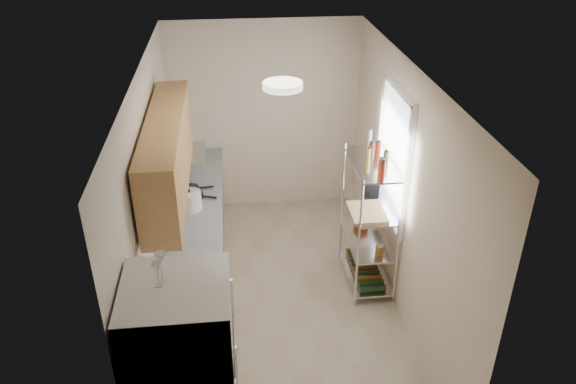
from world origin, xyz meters
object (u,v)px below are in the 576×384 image
(rice_cooker, at_px, (190,201))
(cutting_board, at_px, (367,212))
(frying_pan_large, at_px, (193,195))
(refrigerator, at_px, (186,382))
(espresso_machine, at_px, (373,178))

(rice_cooker, relative_size, cutting_board, 0.56)
(rice_cooker, xyz_separation_m, frying_pan_large, (0.02, 0.27, -0.08))
(cutting_board, bearing_deg, refrigerator, -132.54)
(refrigerator, relative_size, espresso_machine, 6.21)
(rice_cooker, bearing_deg, cutting_board, -14.62)
(refrigerator, xyz_separation_m, rice_cooker, (-0.07, 2.44, 0.13))
(refrigerator, bearing_deg, espresso_machine, 51.32)
(frying_pan_large, xyz_separation_m, cutting_board, (1.85, -0.75, 0.11))
(refrigerator, relative_size, frying_pan_large, 7.03)
(frying_pan_large, distance_m, cutting_board, 2.00)
(refrigerator, xyz_separation_m, cutting_board, (1.79, 1.95, 0.15))
(cutting_board, bearing_deg, frying_pan_large, 157.85)
(cutting_board, height_order, espresso_machine, espresso_machine)
(cutting_board, relative_size, espresso_machine, 1.65)
(refrigerator, relative_size, cutting_board, 3.76)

